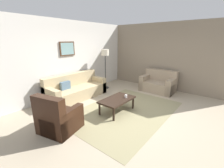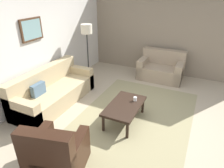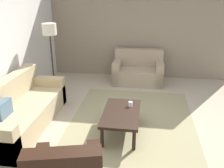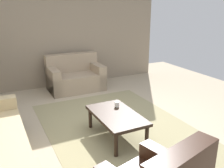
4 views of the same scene
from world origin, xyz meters
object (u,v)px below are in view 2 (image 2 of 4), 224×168
at_px(couch_main, 52,92).
at_px(couch_loveseat, 161,69).
at_px(coffee_table, 125,107).
at_px(framed_artwork, 32,29).
at_px(lamp_standing, 87,35).
at_px(armchair_leather, 56,157).
at_px(cup, 135,99).

bearing_deg(couch_main, couch_loveseat, -38.19).
relative_size(coffee_table, framed_artwork, 1.78).
height_order(lamp_standing, framed_artwork, framed_artwork).
relative_size(couch_loveseat, lamp_standing, 0.78).
bearing_deg(armchair_leather, cup, -16.73).
relative_size(couch_loveseat, framed_artwork, 2.16).
relative_size(cup, lamp_standing, 0.05).
relative_size(couch_loveseat, coffee_table, 1.22).
bearing_deg(coffee_table, couch_main, 91.19).
distance_m(couch_main, framed_artwork, 1.54).
bearing_deg(couch_main, framed_artwork, 80.81).
bearing_deg(couch_main, armchair_leather, -138.16).
bearing_deg(framed_artwork, couch_main, -99.19).
height_order(couch_main, framed_artwork, framed_artwork).
xyz_separation_m(cup, framed_artwork, (-0.23, 2.48, 1.33)).
bearing_deg(cup, couch_loveseat, -0.94).
height_order(coffee_table, cup, cup).
relative_size(armchair_leather, cup, 10.87).
height_order(couch_loveseat, armchair_leather, armchair_leather).
bearing_deg(armchair_leather, couch_main, 41.84).
relative_size(coffee_table, lamp_standing, 0.64).
bearing_deg(coffee_table, lamp_standing, 49.97).
xyz_separation_m(coffee_table, cup, (0.25, -0.14, 0.10)).
distance_m(coffee_table, cup, 0.31).
height_order(coffee_table, framed_artwork, framed_artwork).
bearing_deg(couch_main, coffee_table, -88.81).
bearing_deg(couch_loveseat, couch_main, 141.81).
bearing_deg(coffee_table, armchair_leather, 165.28).
bearing_deg(cup, coffee_table, 150.97).
bearing_deg(coffee_table, cup, -29.03).
xyz_separation_m(couch_main, cup, (0.29, -2.07, 0.16)).
xyz_separation_m(couch_loveseat, cup, (-2.39, 0.04, 0.16)).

